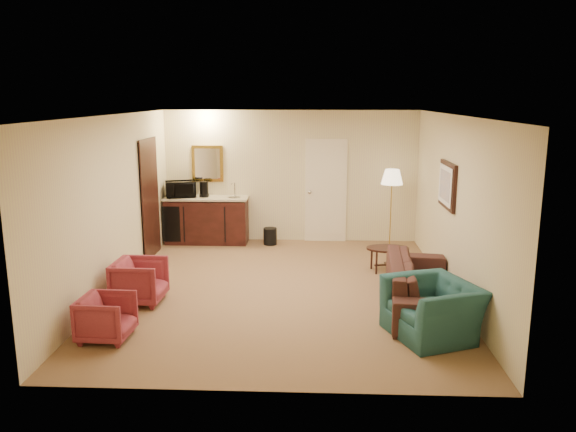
# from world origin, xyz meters

# --- Properties ---
(ground) EXTENTS (6.00, 6.00, 0.00)m
(ground) POSITION_xyz_m (0.00, 0.00, 0.00)
(ground) COLOR #8E6A48
(ground) RESTS_ON ground
(room_walls) EXTENTS (5.02, 6.01, 2.61)m
(room_walls) POSITION_xyz_m (-0.10, 0.77, 1.72)
(room_walls) COLOR beige
(room_walls) RESTS_ON ground
(wetbar_cabinet) EXTENTS (1.64, 0.58, 0.92)m
(wetbar_cabinet) POSITION_xyz_m (-1.65, 2.72, 0.46)
(wetbar_cabinet) COLOR #3D1713
(wetbar_cabinet) RESTS_ON ground
(sofa) EXTENTS (0.87, 2.33, 0.89)m
(sofa) POSITION_xyz_m (1.95, -0.65, 0.44)
(sofa) COLOR black
(sofa) RESTS_ON ground
(teal_armchair) EXTENTS (1.02, 1.22, 0.91)m
(teal_armchair) POSITION_xyz_m (1.90, -1.58, 0.46)
(teal_armchair) COLOR #215153
(teal_armchair) RESTS_ON ground
(rose_chair_near) EXTENTS (0.64, 0.69, 0.69)m
(rose_chair_near) POSITION_xyz_m (-1.98, -0.63, 0.34)
(rose_chair_near) COLOR #993241
(rose_chair_near) RESTS_ON ground
(rose_chair_far) EXTENTS (0.57, 0.61, 0.60)m
(rose_chair_far) POSITION_xyz_m (-2.01, -1.86, 0.30)
(rose_chair_far) COLOR #993241
(rose_chair_far) RESTS_ON ground
(coffee_table) EXTENTS (0.78, 0.60, 0.41)m
(coffee_table) POSITION_xyz_m (1.70, 1.00, 0.20)
(coffee_table) COLOR black
(coffee_table) RESTS_ON ground
(floor_lamp) EXTENTS (0.47, 0.47, 1.54)m
(floor_lamp) POSITION_xyz_m (1.92, 2.40, 0.77)
(floor_lamp) COLOR #B7943D
(floor_lamp) RESTS_ON ground
(waste_bin) EXTENTS (0.27, 0.27, 0.33)m
(waste_bin) POSITION_xyz_m (-0.39, 2.62, 0.16)
(waste_bin) COLOR black
(waste_bin) RESTS_ON ground
(microwave) EXTENTS (0.63, 0.48, 0.38)m
(microwave) POSITION_xyz_m (-2.15, 2.70, 1.11)
(microwave) COLOR black
(microwave) RESTS_ON wetbar_cabinet
(coffee_maker) EXTENTS (0.18, 0.18, 0.30)m
(coffee_maker) POSITION_xyz_m (-1.69, 2.74, 1.07)
(coffee_maker) COLOR black
(coffee_maker) RESTS_ON wetbar_cabinet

